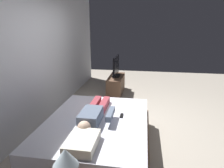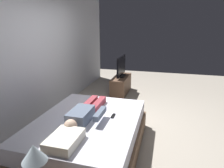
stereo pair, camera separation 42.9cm
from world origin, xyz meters
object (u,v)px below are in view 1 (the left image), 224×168
(person, at_px, (94,114))
(remote, at_px, (122,116))
(bed, at_px, (97,136))
(lamp, at_px, (65,158))
(pillow, at_px, (82,142))
(tv, at_px, (116,67))
(tv_stand, at_px, (116,85))

(person, xyz_separation_m, remote, (0.15, -0.40, -0.07))
(remote, bearing_deg, bed, 116.78)
(lamp, bearing_deg, pillow, 5.70)
(person, bearing_deg, tv, 1.40)
(tv_stand, bearing_deg, pillow, -178.12)
(bed, relative_size, tv_stand, 1.88)
(bed, distance_m, tv, 2.88)
(pillow, bearing_deg, lamp, -174.30)
(tv, height_order, lamp, tv)
(pillow, distance_m, remote, 0.96)
(pillow, height_order, remote, pillow)
(tv_stand, xyz_separation_m, lamp, (-4.17, -0.18, 0.60))
(bed, height_order, tv_stand, bed)
(bed, height_order, lamp, lamp)
(pillow, distance_m, tv, 3.55)
(bed, relative_size, tv, 2.34)
(lamp, bearing_deg, bed, 2.66)
(bed, distance_m, person, 0.36)
(person, distance_m, lamp, 1.38)
(person, bearing_deg, tv_stand, 1.40)
(tv_stand, distance_m, lamp, 4.21)
(bed, relative_size, remote, 13.75)
(bed, distance_m, lamp, 1.46)
(bed, distance_m, tv_stand, 2.84)
(bed, relative_size, lamp, 4.91)
(pillow, bearing_deg, person, 3.72)
(tv, bearing_deg, pillow, -178.12)
(bed, bearing_deg, pillow, 180.00)
(pillow, bearing_deg, remote, -21.81)
(remote, height_order, tv, tv)
(lamp, bearing_deg, tv_stand, 2.45)
(pillow, xyz_separation_m, person, (0.74, 0.05, 0.02))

